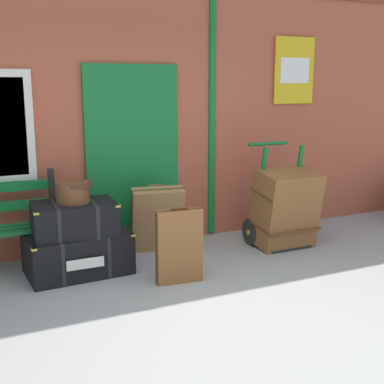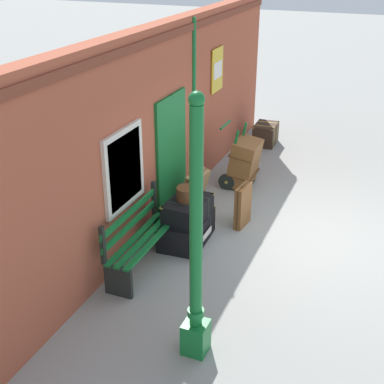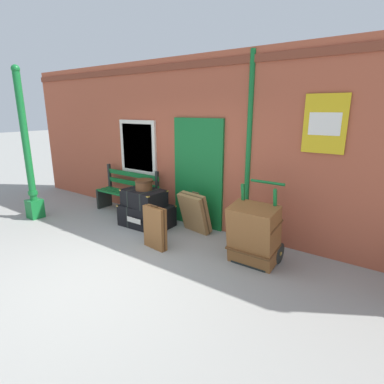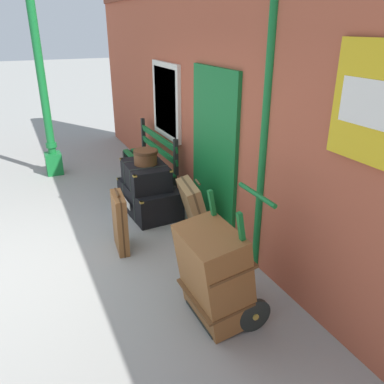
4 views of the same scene
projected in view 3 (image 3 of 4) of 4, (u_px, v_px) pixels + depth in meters
name	position (u px, v px, depth m)	size (l,w,h in m)	color
ground_plane	(98.00, 276.00, 4.28)	(60.00, 60.00, 0.00)	gray
brick_facade	(203.00, 144.00, 5.90)	(10.40, 0.35, 3.20)	#AD5138
lamp_post	(29.00, 164.00, 6.30)	(0.28, 0.28, 3.07)	#146B2D
platform_bench	(128.00, 193.00, 6.82)	(1.60, 0.43, 1.01)	#146B2D
steamer_trunk_base	(147.00, 215.00, 6.10)	(1.04, 0.70, 0.43)	black
steamer_trunk_middle	(144.00, 198.00, 5.99)	(0.83, 0.59, 0.33)	black
round_hatbox	(144.00, 184.00, 5.93)	(0.35, 0.34, 0.21)	brown
porters_trolley	(258.00, 243.00, 4.71)	(0.71, 0.58, 1.20)	black
large_brown_trunk	(254.00, 234.00, 4.53)	(0.70, 0.57, 0.94)	brown
suitcase_olive	(195.00, 213.00, 5.73)	(0.63, 0.46, 0.78)	olive
suitcase_oxblood	(155.00, 228.00, 5.08)	(0.46, 0.17, 0.76)	brown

